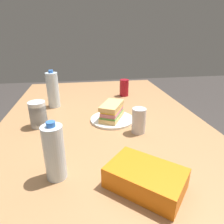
# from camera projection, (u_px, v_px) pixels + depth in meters

# --- Properties ---
(ground_plane) EXTENTS (8.00, 8.00, 0.00)m
(ground_plane) POSITION_uv_depth(u_px,v_px,m) (104.00, 214.00, 1.40)
(ground_plane) COLOR #383330
(dining_table) EXTENTS (1.70, 1.09, 0.73)m
(dining_table) POSITION_uv_depth(u_px,v_px,m) (102.00, 130.00, 1.15)
(dining_table) COLOR #9E7047
(dining_table) RESTS_ON ground_plane
(paper_plate) EXTENTS (0.23, 0.23, 0.01)m
(paper_plate) POSITION_uv_depth(u_px,v_px,m) (112.00, 119.00, 1.09)
(paper_plate) COLOR white
(paper_plate) RESTS_ON dining_table
(sandwich) EXTENTS (0.21, 0.16, 0.08)m
(sandwich) POSITION_uv_depth(u_px,v_px,m) (112.00, 111.00, 1.07)
(sandwich) COLOR #DBB26B
(sandwich) RESTS_ON paper_plate
(soda_can_red) EXTENTS (0.07, 0.07, 0.12)m
(soda_can_red) POSITION_uv_depth(u_px,v_px,m) (124.00, 88.00, 1.48)
(soda_can_red) COLOR maroon
(soda_can_red) RESTS_ON dining_table
(chip_bag) EXTENTS (0.27, 0.27, 0.07)m
(chip_bag) POSITION_uv_depth(u_px,v_px,m) (145.00, 178.00, 0.62)
(chip_bag) COLOR orange
(chip_bag) RESTS_ON dining_table
(water_bottle_tall) EXTENTS (0.07, 0.07, 0.23)m
(water_bottle_tall) POSITION_uv_depth(u_px,v_px,m) (53.00, 90.00, 1.25)
(water_bottle_tall) COLOR silver
(water_bottle_tall) RESTS_ON dining_table
(plastic_cup_stack) EXTENTS (0.08, 0.08, 0.13)m
(plastic_cup_stack) POSITION_uv_depth(u_px,v_px,m) (38.00, 114.00, 1.00)
(plastic_cup_stack) COLOR silver
(plastic_cup_stack) RESTS_ON dining_table
(water_bottle_spare) EXTENTS (0.07, 0.07, 0.20)m
(water_bottle_spare) POSITION_uv_depth(u_px,v_px,m) (54.00, 152.00, 0.64)
(water_bottle_spare) COLOR silver
(water_bottle_spare) RESTS_ON dining_table
(soda_can_silver) EXTENTS (0.07, 0.07, 0.12)m
(soda_can_silver) POSITION_uv_depth(u_px,v_px,m) (139.00, 121.00, 0.94)
(soda_can_silver) COLOR silver
(soda_can_silver) RESTS_ON dining_table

